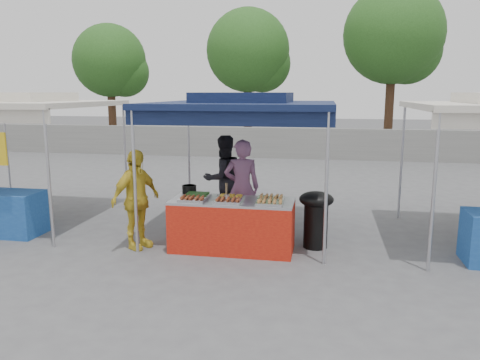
% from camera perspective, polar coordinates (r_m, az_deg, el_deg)
% --- Properties ---
extents(ground_plane, '(80.00, 80.00, 0.00)m').
position_cam_1_polar(ground_plane, '(7.94, -0.80, -8.26)').
color(ground_plane, '#565658').
extents(back_wall, '(40.00, 0.25, 1.20)m').
position_cam_1_polar(back_wall, '(18.53, 5.89, 4.49)').
color(back_wall, gray).
rests_on(back_wall, ground_plane).
extents(main_canopy, '(3.20, 3.20, 2.57)m').
position_cam_1_polar(main_canopy, '(8.47, 0.46, 9.27)').
color(main_canopy, '#B3B3BA').
rests_on(main_canopy, ground_plane).
extents(neighbor_stall_left, '(3.20, 3.20, 2.57)m').
position_cam_1_polar(neighbor_stall_left, '(9.99, -26.38, 3.95)').
color(neighbor_stall_left, '#B3B3BA').
rests_on(neighbor_stall_left, ground_plane).
extents(tree_0, '(3.36, 3.27, 5.62)m').
position_cam_1_polar(tree_0, '(22.62, -15.20, 13.50)').
color(tree_0, '#3E2617').
rests_on(tree_0, ground_plane).
extents(tree_1, '(3.61, 3.56, 6.12)m').
position_cam_1_polar(tree_1, '(20.85, 1.41, 15.09)').
color(tree_1, '#3E2617').
rests_on(tree_1, ground_plane).
extents(tree_2, '(4.01, 4.01, 6.89)m').
position_cam_1_polar(tree_2, '(20.83, 18.57, 16.03)').
color(tree_2, '#3E2617').
rests_on(tree_2, ground_plane).
extents(vendor_table, '(2.00, 0.80, 0.85)m').
position_cam_1_polar(vendor_table, '(7.72, -0.95, -5.51)').
color(vendor_table, red).
rests_on(vendor_table, ground_plane).
extents(food_tray_fl, '(0.42, 0.30, 0.07)m').
position_cam_1_polar(food_tray_fl, '(7.53, -5.84, -2.37)').
color(food_tray_fl, silver).
rests_on(food_tray_fl, vendor_table).
extents(food_tray_fm, '(0.42, 0.30, 0.07)m').
position_cam_1_polar(food_tray_fm, '(7.38, -1.47, -2.59)').
color(food_tray_fm, silver).
rests_on(food_tray_fm, vendor_table).
extents(food_tray_fr, '(0.42, 0.30, 0.07)m').
position_cam_1_polar(food_tray_fr, '(7.28, 3.63, -2.80)').
color(food_tray_fr, silver).
rests_on(food_tray_fr, vendor_table).
extents(food_tray_bl, '(0.42, 0.30, 0.07)m').
position_cam_1_polar(food_tray_bl, '(7.83, -5.21, -1.86)').
color(food_tray_bl, silver).
rests_on(food_tray_bl, vendor_table).
extents(food_tray_bm, '(0.42, 0.30, 0.07)m').
position_cam_1_polar(food_tray_bm, '(7.68, -1.12, -2.07)').
color(food_tray_bm, silver).
rests_on(food_tray_bm, vendor_table).
extents(food_tray_br, '(0.42, 0.30, 0.07)m').
position_cam_1_polar(food_tray_br, '(7.58, 3.82, -2.25)').
color(food_tray_br, silver).
rests_on(food_tray_br, vendor_table).
extents(cooking_pot, '(0.24, 0.24, 0.14)m').
position_cam_1_polar(cooking_pot, '(8.13, -6.20, -1.14)').
color(cooking_pot, black).
rests_on(cooking_pot, vendor_table).
extents(skewer_cup, '(0.09, 0.09, 0.11)m').
position_cam_1_polar(skewer_cup, '(7.48, -1.63, -2.24)').
color(skewer_cup, '#B3B3BA').
rests_on(skewer_cup, vendor_table).
extents(wok_burner, '(0.57, 0.57, 0.97)m').
position_cam_1_polar(wok_burner, '(7.91, 9.24, -4.16)').
color(wok_burner, black).
rests_on(wok_burner, ground_plane).
extents(crate_left, '(0.54, 0.38, 0.32)m').
position_cam_1_polar(crate_left, '(8.39, -3.33, -6.07)').
color(crate_left, '#13339B').
rests_on(crate_left, ground_plane).
extents(crate_right, '(0.47, 0.33, 0.28)m').
position_cam_1_polar(crate_right, '(8.33, 2.28, -6.35)').
color(crate_right, '#13339B').
rests_on(crate_right, ground_plane).
extents(crate_stacked, '(0.46, 0.32, 0.28)m').
position_cam_1_polar(crate_stacked, '(8.25, 2.29, -4.49)').
color(crate_stacked, '#13339B').
rests_on(crate_stacked, crate_right).
extents(vendor_woman, '(0.72, 0.56, 1.76)m').
position_cam_1_polar(vendor_woman, '(8.43, 0.23, -0.96)').
color(vendor_woman, '#835378').
rests_on(vendor_woman, ground_plane).
extents(helper_man, '(1.07, 1.04, 1.74)m').
position_cam_1_polar(helper_man, '(9.36, -2.03, 0.15)').
color(helper_man, black).
rests_on(helper_man, ground_plane).
extents(customer_person, '(0.79, 1.05, 1.66)m').
position_cam_1_polar(customer_person, '(7.91, -12.57, -2.33)').
color(customer_person, gold).
rests_on(customer_person, ground_plane).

